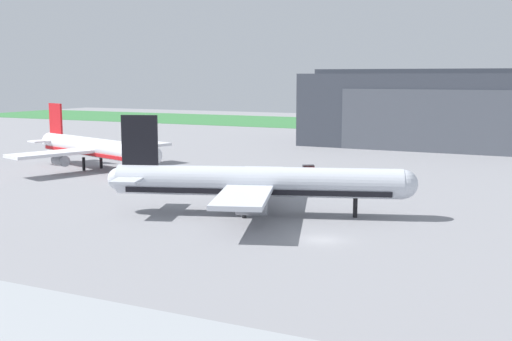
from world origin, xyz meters
TOP-DOWN VIEW (x-y plane):
  - ground_plane at (0.00, 0.00)m, footprint 440.00×440.00m
  - grass_field_strip at (0.00, 163.39)m, footprint 440.00×56.00m
  - airliner_near_right at (-11.70, 8.25)m, footprint 37.28×30.11m
  - airliner_far_left at (-55.81, 30.41)m, footprint 36.10×32.46m
  - pushback_tractor at (-16.82, 39.83)m, footprint 3.97×4.90m

SIDE VIEW (x-z plane):
  - ground_plane at x=0.00m, z-range 0.00..0.00m
  - grass_field_strip at x=0.00m, z-range 0.00..0.08m
  - pushback_tractor at x=-16.82m, z-range 0.07..2.00m
  - airliner_far_left at x=-55.81m, z-range -1.92..10.10m
  - airliner_near_right at x=-11.70m, z-range -2.13..10.42m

